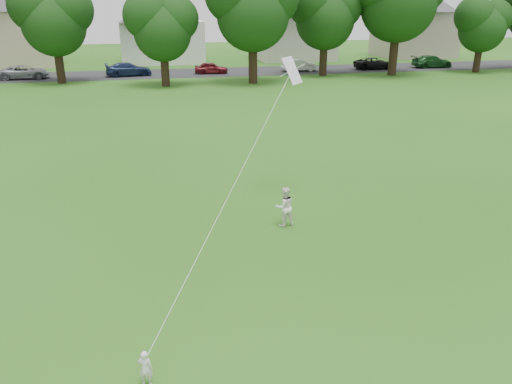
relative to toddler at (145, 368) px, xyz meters
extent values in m
plane|color=#225112|center=(1.94, 1.95, -0.40)|extent=(160.00, 160.00, 0.00)
cube|color=#2D2D30|center=(1.94, 43.95, -0.39)|extent=(90.00, 7.00, 0.01)
imported|color=silver|center=(0.00, 0.00, 0.00)|extent=(0.33, 0.27, 0.79)
imported|color=white|center=(4.46, 6.58, 0.28)|extent=(0.74, 0.62, 1.35)
plane|color=white|center=(5.43, 9.55, 4.24)|extent=(1.03, 1.09, 0.91)
cylinder|color=white|center=(2.71, 4.77, 2.21)|extent=(0.01, 0.01, 11.71)
cylinder|color=black|center=(-7.47, 39.61, 1.29)|extent=(0.73, 0.73, 3.37)
cylinder|color=black|center=(1.58, 36.15, 1.09)|extent=(0.70, 0.70, 2.98)
cylinder|color=black|center=(9.25, 36.24, 1.55)|extent=(0.77, 0.77, 3.90)
cylinder|color=black|center=(16.89, 39.58, 1.35)|extent=(0.74, 0.74, 3.50)
cylinder|color=black|center=(23.67, 38.49, 1.84)|extent=(0.82, 0.82, 4.47)
cylinder|color=black|center=(33.08, 38.72, 1.03)|extent=(0.68, 0.68, 2.86)
imported|color=gray|center=(-11.24, 42.95, 0.23)|extent=(4.60, 2.42, 1.23)
imported|color=#162446|center=(-1.76, 42.95, 0.25)|extent=(4.57, 2.32, 1.27)
imported|color=maroon|center=(6.31, 42.95, 0.18)|extent=(3.45, 1.68, 1.13)
imported|color=silver|center=(15.51, 42.95, 0.22)|extent=(3.74, 1.45, 1.21)
imported|color=black|center=(23.80, 42.95, 0.21)|extent=(4.35, 2.04, 1.20)
imported|color=#194B1D|center=(30.53, 42.95, 0.26)|extent=(4.44, 1.83, 1.29)
cube|color=beige|center=(-14.06, 53.95, 2.51)|extent=(8.37, 7.45, 5.81)
cube|color=white|center=(1.94, 53.95, 1.93)|extent=(9.28, 7.16, 4.66)
cube|color=beige|center=(17.94, 53.95, 2.26)|extent=(8.95, 7.40, 5.31)
cube|color=#AFA291|center=(33.94, 53.95, 2.37)|extent=(9.04, 7.33, 5.54)
camera|label=1|loc=(0.55, -7.97, 6.62)|focal=35.00mm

